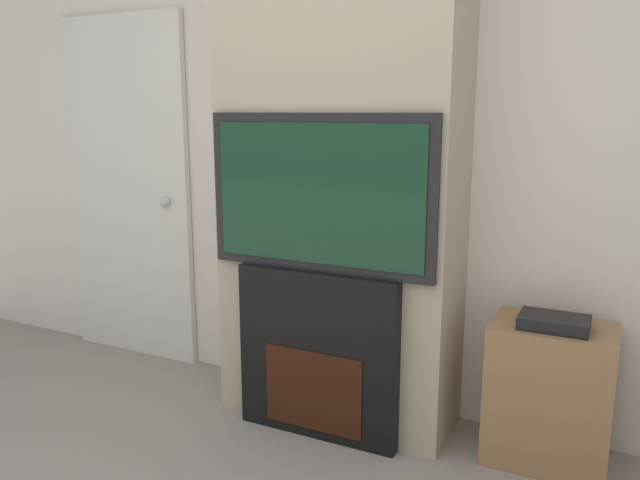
% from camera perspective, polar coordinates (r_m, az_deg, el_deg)
% --- Properties ---
extents(wall_back, '(6.00, 0.06, 2.70)m').
position_cam_1_polar(wall_back, '(3.05, 3.80, 9.80)').
color(wall_back, silver).
rests_on(wall_back, ground_plane).
extents(chimney_breast, '(1.09, 0.42, 2.70)m').
position_cam_1_polar(chimney_breast, '(2.83, 1.91, 9.67)').
color(chimney_breast, tan).
rests_on(chimney_breast, ground_plane).
extents(fireplace, '(0.76, 0.15, 0.77)m').
position_cam_1_polar(fireplace, '(2.85, -0.01, -10.35)').
color(fireplace, black).
rests_on(fireplace, ground_plane).
extents(television, '(1.04, 0.07, 0.68)m').
position_cam_1_polar(television, '(2.66, -0.03, 4.27)').
color(television, black).
rests_on(television, fireplace).
extents(media_stand, '(0.49, 0.33, 0.65)m').
position_cam_1_polar(media_stand, '(2.82, 20.21, -12.96)').
color(media_stand, '#997047').
rests_on(media_stand, ground_plane).
extents(entry_door, '(0.89, 0.09, 1.98)m').
position_cam_1_polar(entry_door, '(3.84, -17.20, 4.30)').
color(entry_door, silver).
rests_on(entry_door, ground_plane).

